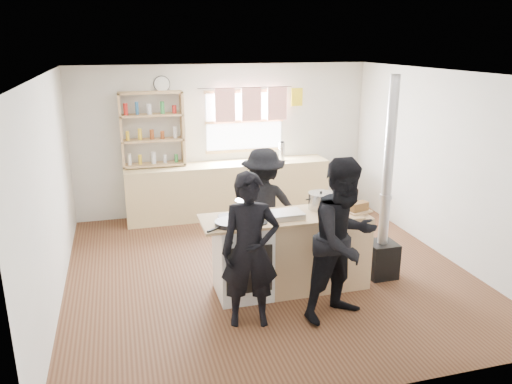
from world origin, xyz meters
TOP-DOWN VIEW (x-y plane):
  - ground at (0.00, 0.00)m, footprint 5.00×5.00m
  - back_counter at (0.00, 2.22)m, footprint 3.40×0.55m
  - shelving_unit at (-1.20, 2.34)m, footprint 1.00×0.28m
  - thermos at (0.94, 2.22)m, footprint 0.10×0.10m
  - cooking_island at (0.14, -0.55)m, footprint 1.97×0.64m
  - skillet_greens at (-0.63, -0.69)m, footprint 0.45×0.45m
  - roast_tray at (0.05, -0.62)m, footprint 0.38×0.30m
  - stockpot_stove at (-0.37, -0.36)m, footprint 0.23×0.23m
  - stockpot_counter at (0.54, -0.44)m, footprint 0.30×0.30m
  - bread_board at (0.93, -0.66)m, footprint 0.32×0.26m
  - flue_heater at (1.34, -0.56)m, footprint 0.35×0.35m
  - person_near_left at (-0.52, -1.17)m, footprint 0.66×0.50m
  - person_near_right at (0.46, -1.30)m, footprint 1.02×0.90m
  - person_far at (0.04, 0.27)m, footprint 1.04×0.64m

SIDE VIEW (x-z plane):
  - ground at x=0.00m, z-range -0.01..0.00m
  - back_counter at x=0.00m, z-range 0.00..0.90m
  - cooking_island at x=0.14m, z-range 0.00..0.93m
  - flue_heater at x=1.34m, z-range -0.59..1.91m
  - person_far at x=0.04m, z-range 0.00..1.55m
  - person_near_left at x=-0.52m, z-range 0.00..1.64m
  - person_near_right at x=0.46m, z-range 0.00..1.76m
  - skillet_greens at x=-0.63m, z-range 0.93..0.98m
  - roast_tray at x=0.05m, z-range 0.93..1.00m
  - bread_board at x=0.93m, z-range 0.92..1.04m
  - stockpot_stove at x=-0.37m, z-range 0.92..1.11m
  - stockpot_counter at x=0.54m, z-range 0.92..1.14m
  - thermos at x=0.94m, z-range 0.90..1.21m
  - shelving_unit at x=-1.20m, z-range 0.91..2.11m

